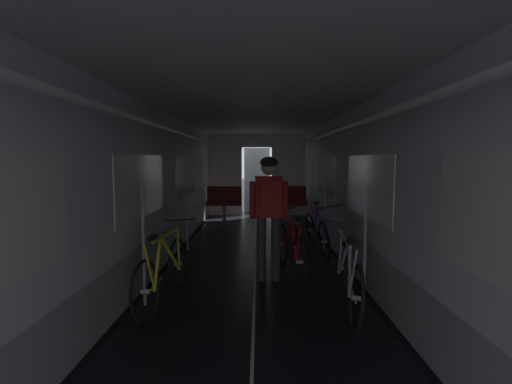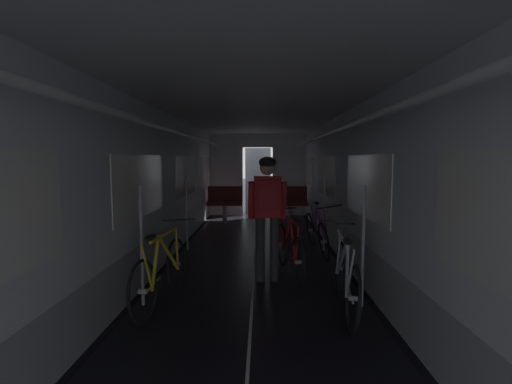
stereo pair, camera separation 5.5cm
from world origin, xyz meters
The scene contains 8 objects.
train_car_shell centered at (0.00, 3.60, 1.70)m, with size 3.14×12.34×2.57m.
bench_seat_far_left centered at (-0.90, 8.07, 0.57)m, with size 0.98×0.51×0.95m.
bench_seat_far_right centered at (0.90, 8.07, 0.57)m, with size 0.98×0.51×0.95m.
bicycle_silver centered at (1.05, 1.97, 0.38)m, with size 0.44×1.69×0.95m.
bicycle_purple centered at (1.11, 4.49, 0.38)m, with size 0.47×1.70×0.96m.
bicycle_yellow centered at (-1.05, 2.12, 0.38)m, with size 0.46×1.69×0.95m.
person_cyclist_aisle centered at (0.19, 2.97, 1.07)m, with size 0.54×0.41×1.73m.
bicycle_red_in_aisle centered at (0.52, 3.24, 0.38)m, with size 0.44×1.68×0.94m.
Camera 1 is at (0.05, -2.05, 1.70)m, focal length 25.89 mm.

